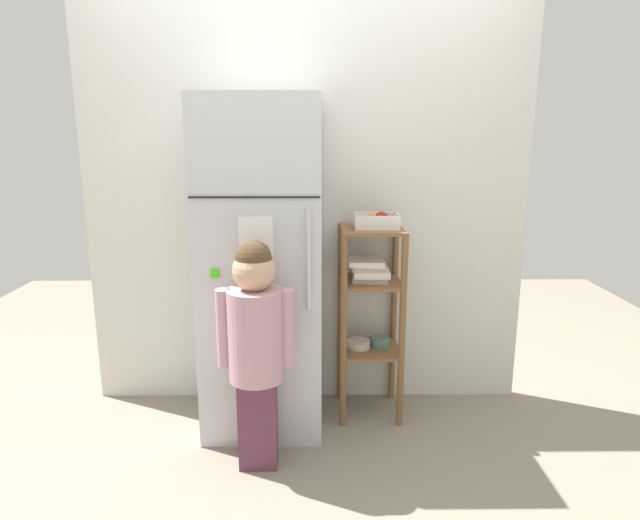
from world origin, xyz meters
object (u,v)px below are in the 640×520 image
at_px(refrigerator, 262,268).
at_px(child_standing, 256,334).
at_px(pantry_shelf_unit, 370,299).
at_px(fruit_bin, 376,221).

distance_m(refrigerator, child_standing, 0.47).
distance_m(pantry_shelf_unit, fruit_bin, 0.43).
height_order(refrigerator, pantry_shelf_unit, refrigerator).
bearing_deg(child_standing, refrigerator, 90.74).
bearing_deg(pantry_shelf_unit, refrigerator, -170.13).
bearing_deg(fruit_bin, child_standing, -138.55).
relative_size(refrigerator, fruit_bin, 7.44).
relative_size(refrigerator, child_standing, 1.58).
distance_m(child_standing, fruit_bin, 0.91).
bearing_deg(fruit_bin, pantry_shelf_unit, -176.04).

